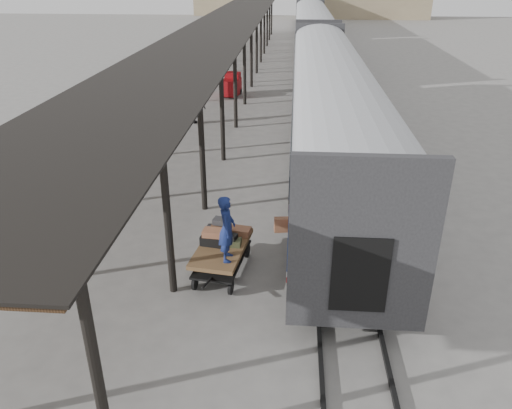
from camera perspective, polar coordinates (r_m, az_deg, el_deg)
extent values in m
plane|color=slate|center=(15.20, -2.72, -5.62)|extent=(160.00, 160.00, 0.00)
cube|color=silver|center=(21.59, 8.36, 11.23)|extent=(3.00, 24.00, 2.90)
cube|color=#28282B|center=(10.53, 11.99, -5.09)|extent=(3.04, 0.22, 3.50)
cube|color=black|center=(21.34, 4.32, 13.74)|extent=(0.04, 22.08, 0.65)
cube|color=black|center=(22.07, 8.08, 6.96)|extent=(2.55, 23.04, 0.50)
cube|color=silver|center=(47.20, 6.49, 19.09)|extent=(3.00, 24.00, 2.90)
cube|color=#28282B|center=(35.41, 7.02, 16.90)|extent=(3.04, 0.22, 3.50)
cube|color=black|center=(47.09, 4.58, 20.25)|extent=(0.04, 22.08, 0.65)
cube|color=black|center=(47.42, 6.38, 17.05)|extent=(2.55, 23.04, 0.50)
cube|color=silver|center=(73.09, 5.91, 21.40)|extent=(3.00, 24.00, 2.90)
cube|color=#28282B|center=(61.23, 6.12, 20.58)|extent=(3.04, 0.22, 3.50)
cube|color=black|center=(73.01, 4.66, 22.15)|extent=(0.04, 22.08, 0.65)
cube|color=black|center=(73.23, 5.85, 20.07)|extent=(2.55, 23.04, 0.50)
cube|color=black|center=(13.65, 5.00, 0.71)|extent=(0.50, 1.70, 2.00)
imported|color=silver|center=(13.71, 4.98, 0.19)|extent=(0.72, 0.89, 1.72)
cube|color=#A46646|center=(13.85, 3.23, -2.31)|extent=(0.57, 0.25, 0.42)
cube|color=#422B19|center=(37.44, -3.73, 19.66)|extent=(4.60, 64.00, 0.18)
cube|color=black|center=(37.42, -3.74, 19.84)|extent=(4.90, 64.30, 0.06)
cylinder|color=black|center=(38.03, -6.84, 16.59)|extent=(0.20, 0.20, 4.00)
cylinder|color=black|center=(68.51, -1.79, 20.73)|extent=(0.20, 0.20, 4.00)
cylinder|color=black|center=(8.86, -17.86, -17.50)|extent=(0.20, 0.20, 4.00)
cylinder|color=black|center=(37.47, -0.40, 16.63)|extent=(0.20, 0.20, 4.00)
cylinder|color=black|center=(68.21, 1.88, 20.70)|extent=(0.20, 0.20, 4.00)
cube|color=black|center=(47.54, 5.43, 16.08)|extent=(0.10, 150.00, 0.12)
cube|color=black|center=(47.58, 7.23, 16.01)|extent=(0.10, 150.00, 0.12)
cube|color=brown|center=(13.94, -3.93, -4.96)|extent=(1.58, 2.55, 0.12)
cube|color=black|center=(14.12, -3.88, -6.18)|extent=(1.46, 2.44, 0.06)
cylinder|color=black|center=(13.64, -7.01, -8.87)|extent=(0.14, 0.41, 0.40)
cylinder|color=black|center=(13.38, -2.90, -9.44)|extent=(0.14, 0.41, 0.40)
cylinder|color=black|center=(15.15, -4.69, -4.91)|extent=(0.14, 0.41, 0.40)
cylinder|color=black|center=(14.92, -0.99, -5.35)|extent=(0.14, 0.41, 0.40)
cube|color=#353537|center=(14.41, -4.39, -3.08)|extent=(0.70, 0.51, 0.23)
cube|color=#A46646|center=(14.40, -1.79, -3.08)|extent=(0.64, 0.50, 0.21)
cube|color=black|center=(13.97, -4.87, -4.00)|extent=(0.73, 0.57, 0.27)
cube|color=#3F4429|center=(13.89, -2.72, -4.33)|extent=(0.50, 0.38, 0.17)
cube|color=#533521|center=(14.24, -3.97, -2.55)|extent=(0.58, 0.51, 0.18)
cube|color=#A46646|center=(13.85, -5.00, -3.28)|extent=(0.55, 0.42, 0.21)
cube|color=#353537|center=(14.13, -3.99, -1.92)|extent=(0.50, 0.40, 0.16)
cube|color=black|center=(13.86, -2.98, -3.66)|extent=(0.44, 0.37, 0.13)
cube|color=maroon|center=(33.96, -2.86, 13.28)|extent=(1.27, 1.82, 1.01)
cube|color=maroon|center=(34.25, -2.67, 14.54)|extent=(1.05, 0.82, 0.39)
cylinder|color=black|center=(33.60, -3.90, 12.39)|extent=(0.20, 0.42, 0.40)
cylinder|color=black|center=(33.35, -2.38, 12.33)|extent=(0.20, 0.42, 0.40)
cylinder|color=black|center=(34.76, -3.29, 12.85)|extent=(0.20, 0.42, 0.40)
cylinder|color=black|center=(34.52, -1.82, 12.79)|extent=(0.20, 0.42, 0.40)
imported|color=navy|center=(12.87, -3.35, -2.77)|extent=(0.47, 0.68, 1.82)
imported|color=black|center=(27.84, -6.80, 10.92)|extent=(1.11, 0.66, 1.77)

